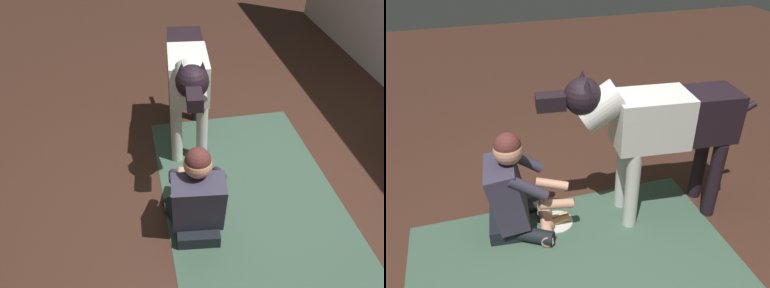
# 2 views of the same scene
# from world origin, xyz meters

# --- Properties ---
(ground_plane) EXTENTS (13.87, 13.87, 0.00)m
(ground_plane) POSITION_xyz_m (0.00, 0.00, 0.00)
(ground_plane) COLOR #40261C
(area_rug) EXTENTS (2.32, 1.56, 0.01)m
(area_rug) POSITION_xyz_m (0.05, 0.18, 0.00)
(area_rug) COLOR #3B5745
(area_rug) RESTS_ON ground
(person_sitting_on_floor) EXTENTS (0.68, 0.58, 0.86)m
(person_sitting_on_floor) POSITION_xyz_m (0.39, -0.37, 0.36)
(person_sitting_on_floor) COLOR black
(person_sitting_on_floor) RESTS_ON ground
(large_dog) EXTENTS (1.66, 0.43, 1.25)m
(large_dog) POSITION_xyz_m (-0.69, -0.26, 0.83)
(large_dog) COLOR silver
(large_dog) RESTS_ON ground
(hot_dog_on_plate) EXTENTS (0.26, 0.26, 0.06)m
(hot_dog_on_plate) POSITION_xyz_m (0.07, -0.33, 0.02)
(hot_dog_on_plate) COLOR silver
(hot_dog_on_plate) RESTS_ON ground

